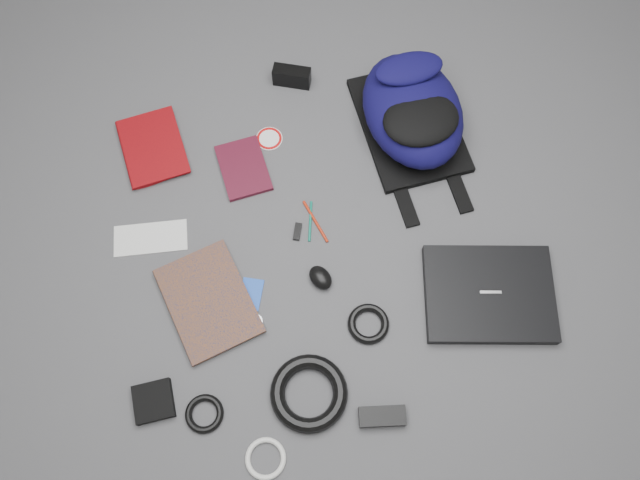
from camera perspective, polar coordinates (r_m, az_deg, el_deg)
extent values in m
plane|color=#4F4F51|center=(1.72, 0.00, -0.24)|extent=(4.00, 4.00, 0.00)
cube|color=black|center=(1.72, 15.20, -4.79)|extent=(0.39, 0.34, 0.03)
imported|color=maroon|center=(1.91, -17.52, 7.33)|extent=(0.20, 0.25, 0.03)
imported|color=#A4500B|center=(1.69, -13.37, -6.98)|extent=(0.27, 0.33, 0.02)
cube|color=silver|center=(1.79, -15.23, 0.17)|extent=(0.21, 0.12, 0.00)
cube|color=#3C0B18|center=(1.83, -7.01, 6.54)|extent=(0.14, 0.19, 0.01)
cube|color=black|center=(1.95, -2.59, 14.72)|extent=(0.12, 0.08, 0.06)
cylinder|color=white|center=(1.87, -4.66, 9.22)|extent=(0.10, 0.10, 0.00)
cylinder|color=#0C7058|center=(1.74, -0.89, 1.73)|extent=(0.04, 0.12, 0.01)
cylinder|color=#B5260D|center=(1.74, -0.42, 1.71)|extent=(0.05, 0.14, 0.01)
cube|color=blue|center=(1.68, -6.33, -4.95)|extent=(0.09, 0.10, 0.00)
cube|color=black|center=(1.73, -2.08, 0.77)|extent=(0.04, 0.05, 0.01)
ellipsoid|color=black|center=(1.67, 0.04, -3.46)|extent=(0.08, 0.09, 0.04)
cylinder|color=#A7A7A9|center=(1.66, -6.12, -7.52)|extent=(0.05, 0.05, 0.01)
cylinder|color=#A6A6A8|center=(1.68, -8.13, -6.22)|extent=(0.05, 0.05, 0.01)
torus|color=black|center=(1.65, 4.45, -7.64)|extent=(0.14, 0.14, 0.02)
cube|color=black|center=(1.61, 5.71, -15.75)|extent=(0.12, 0.07, 0.03)
torus|color=black|center=(1.60, -1.02, -13.82)|extent=(0.20, 0.20, 0.04)
cube|color=black|center=(1.66, -14.98, -14.07)|extent=(0.10, 0.10, 0.02)
torus|color=black|center=(1.63, -10.53, -15.35)|extent=(0.12, 0.12, 0.02)
torus|color=silver|center=(1.61, -5.00, -19.28)|extent=(0.10, 0.10, 0.01)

